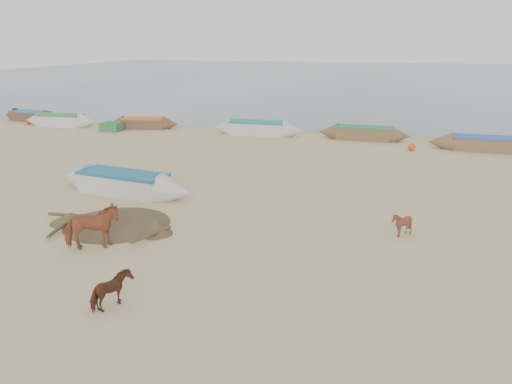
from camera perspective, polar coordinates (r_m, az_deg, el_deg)
ground at (r=14.81m, az=-4.08°, el=-8.09°), size 140.00×140.00×0.00m
sea at (r=94.96m, az=12.68°, el=12.79°), size 160.00×160.00×0.00m
cow_adult at (r=16.25m, az=-18.28°, el=-3.87°), size 1.86×1.50×1.44m
calf_front at (r=17.22m, az=16.31°, el=-3.53°), size 0.87×0.79×0.86m
calf_right at (r=12.75m, az=-16.07°, el=-10.85°), size 0.81×0.93×0.90m
near_canoe at (r=21.88m, az=-14.95°, el=1.01°), size 6.79×2.37×0.92m
debris_pile at (r=18.32m, az=-15.61°, el=-2.76°), size 4.57×4.57×0.55m
waterline_canoes at (r=33.85m, az=7.62°, el=6.91°), size 56.89×4.91×0.96m
beach_clutter at (r=33.07m, az=13.70°, el=6.10°), size 45.58×3.94×0.64m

